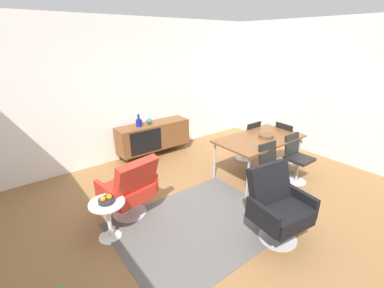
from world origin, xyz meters
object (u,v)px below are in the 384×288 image
dining_chair_far_end (286,141)px  lounge_chair_red (130,187)px  wooden_bowl_on_table (266,136)px  armchair_black_shell (278,205)px  sideboard (154,136)px  vase_sculptural_dark (139,122)px  dining_chair_back_right (248,139)px  dining_table (259,140)px  vase_cobalt (149,121)px  dining_chair_front_right (296,157)px  side_table_round (109,216)px  fruit_bowl (106,200)px  dining_chair_front_left (272,168)px

dining_chair_far_end → lounge_chair_red: lounge_chair_red is taller
wooden_bowl_on_table → armchair_black_shell: bearing=-136.8°
sideboard → vase_sculptural_dark: (-0.32, 0.00, 0.36)m
wooden_bowl_on_table → dining_chair_back_right: 0.74m
sideboard → dining_chair_far_end: bearing=-45.7°
vase_sculptural_dark → dining_table: size_ratio=0.16×
armchair_black_shell → vase_cobalt: bearing=89.8°
dining_chair_back_right → dining_chair_far_end: bearing=-45.9°
dining_chair_front_right → dining_chair_far_end: (0.54, 0.56, 0.00)m
vase_cobalt → dining_chair_back_right: size_ratio=0.15×
dining_table → dining_chair_back_right: dining_chair_back_right is taller
dining_chair_back_right → armchair_black_shell: size_ratio=0.90×
sideboard → vase_sculptural_dark: 0.48m
sideboard → dining_chair_far_end: 2.78m
vase_sculptural_dark → wooden_bowl_on_table: (1.47, -2.06, -0.03)m
vase_sculptural_dark → side_table_round: bearing=-126.9°
sideboard → vase_cobalt: bearing=178.7°
vase_sculptural_dark → dining_chair_far_end: (2.26, -1.99, -0.33)m
wooden_bowl_on_table → armchair_black_shell: armchair_black_shell is taller
armchair_black_shell → side_table_round: size_ratio=1.82×
dining_chair_front_right → side_table_round: dining_chair_front_right is taller
dining_chair_far_end → dining_chair_back_right: (-0.54, 0.56, 0.00)m
lounge_chair_red → side_table_round: size_ratio=1.82×
dining_chair_front_right → dining_chair_back_right: same height
sideboard → dining_table: (1.05, -1.99, 0.26)m
side_table_round → armchair_black_shell: bearing=-37.2°
vase_cobalt → dining_chair_back_right: 2.09m
fruit_bowl → sideboard: bearing=47.5°
fruit_bowl → wooden_bowl_on_table: bearing=-2.2°
wooden_bowl_on_table → dining_chair_front_left: size_ratio=0.30×
dining_chair_far_end → dining_table: bearing=-179.8°
dining_chair_front_left → lounge_chair_red: (-2.07, 0.84, -0.00)m
dining_table → dining_chair_back_right: size_ratio=1.87×
dining_table → dining_chair_front_left: 0.70m
lounge_chair_red → armchair_black_shell: bearing=-50.1°
dining_table → lounge_chair_red: bearing=173.2°
vase_sculptural_dark → dining_chair_front_left: vase_sculptural_dark is taller
wooden_bowl_on_table → side_table_round: bearing=177.8°
dining_chair_front_right → dining_table: bearing=122.1°
sideboard → armchair_black_shell: 3.22m
dining_table → wooden_bowl_on_table: size_ratio=6.15×
dining_table → sideboard: bearing=117.9°
dining_chair_front_right → dining_chair_back_right: (-0.00, 1.12, 0.00)m
dining_table → armchair_black_shell: armchair_black_shell is taller
dining_chair_front_left → lounge_chair_red: bearing=157.8°
vase_sculptural_dark → wooden_bowl_on_table: bearing=-54.5°
sideboard → side_table_round: bearing=-132.5°
armchair_black_shell → side_table_round: bearing=142.8°
dining_chair_far_end → fruit_bowl: dining_chair_far_end is taller
vase_cobalt → armchair_black_shell: armchair_black_shell is taller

